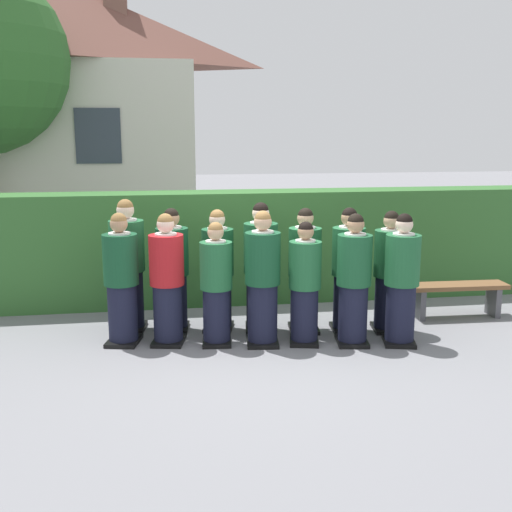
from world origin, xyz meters
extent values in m
plane|color=slate|center=(0.00, 0.00, 0.00)|extent=(60.00, 60.00, 0.00)
cylinder|color=black|center=(-1.66, 0.27, 0.38)|extent=(0.36, 0.36, 0.75)
cube|color=black|center=(-1.66, 0.27, 0.03)|extent=(0.47, 0.54, 0.05)
cylinder|color=#144728|center=(-1.66, 0.27, 1.06)|extent=(0.42, 0.42, 0.62)
cylinder|color=white|center=(-1.66, 0.27, 1.38)|extent=(0.26, 0.26, 0.03)
cube|color=gold|center=(-1.62, 0.47, 1.18)|extent=(0.04, 0.02, 0.27)
sphere|color=tan|center=(-1.66, 0.27, 1.50)|extent=(0.21, 0.21, 0.21)
sphere|color=olive|center=(-1.66, 0.27, 1.53)|extent=(0.20, 0.20, 0.20)
cylinder|color=black|center=(-1.11, 0.19, 0.37)|extent=(0.36, 0.36, 0.75)
cube|color=black|center=(-1.11, 0.19, 0.03)|extent=(0.46, 0.53, 0.05)
cylinder|color=#AD191E|center=(-1.11, 0.19, 1.05)|extent=(0.42, 0.42, 0.62)
cylinder|color=white|center=(-1.11, 0.19, 1.37)|extent=(0.26, 0.26, 0.03)
cube|color=#236038|center=(-1.07, 0.38, 1.18)|extent=(0.04, 0.02, 0.27)
sphere|color=beige|center=(-1.11, 0.19, 1.49)|extent=(0.21, 0.21, 0.21)
sphere|color=olive|center=(-1.11, 0.19, 1.52)|extent=(0.19, 0.19, 0.19)
cube|color=white|center=(-1.06, 0.45, 0.96)|extent=(0.15, 0.04, 0.20)
cylinder|color=black|center=(-0.52, 0.07, 0.35)|extent=(0.33, 0.33, 0.70)
cube|color=black|center=(-0.52, 0.07, 0.03)|extent=(0.39, 0.47, 0.05)
cylinder|color=#1E5B33|center=(-0.52, 0.07, 0.99)|extent=(0.40, 0.40, 0.58)
cylinder|color=white|center=(-0.52, 0.07, 1.28)|extent=(0.25, 0.25, 0.03)
cube|color=navy|center=(-0.50, 0.26, 1.10)|extent=(0.04, 0.02, 0.25)
sphere|color=tan|center=(-0.52, 0.07, 1.40)|extent=(0.20, 0.20, 0.20)
sphere|color=olive|center=(-0.52, 0.07, 1.43)|extent=(0.18, 0.18, 0.18)
cube|color=white|center=(-0.50, 0.33, 0.90)|extent=(0.15, 0.02, 0.20)
cylinder|color=black|center=(0.04, -0.02, 0.38)|extent=(0.37, 0.37, 0.76)
cube|color=black|center=(0.04, -0.02, 0.03)|extent=(0.43, 0.51, 0.05)
cylinder|color=#144728|center=(0.04, -0.02, 1.08)|extent=(0.43, 0.43, 0.63)
cylinder|color=white|center=(0.04, -0.02, 1.40)|extent=(0.27, 0.27, 0.03)
cube|color=navy|center=(0.06, 0.18, 1.20)|extent=(0.04, 0.02, 0.28)
sphere|color=tan|center=(0.04, -0.02, 1.52)|extent=(0.22, 0.22, 0.22)
sphere|color=olive|center=(0.04, -0.02, 1.56)|extent=(0.20, 0.20, 0.20)
cylinder|color=black|center=(0.55, -0.07, 0.35)|extent=(0.33, 0.33, 0.70)
cube|color=black|center=(0.55, -0.07, 0.03)|extent=(0.44, 0.50, 0.05)
cylinder|color=#1E5B33|center=(0.55, -0.07, 0.99)|extent=(0.40, 0.40, 0.58)
cylinder|color=white|center=(0.55, -0.07, 1.28)|extent=(0.25, 0.25, 0.03)
cube|color=#236038|center=(0.59, 0.11, 1.10)|extent=(0.04, 0.02, 0.25)
sphere|color=tan|center=(0.55, -0.07, 1.40)|extent=(0.20, 0.20, 0.20)
sphere|color=black|center=(0.55, -0.07, 1.43)|extent=(0.18, 0.18, 0.18)
cylinder|color=black|center=(1.14, -0.18, 0.37)|extent=(0.36, 0.36, 0.75)
cube|color=black|center=(1.14, -0.18, 0.03)|extent=(0.44, 0.52, 0.05)
cylinder|color=#19512D|center=(1.14, -0.18, 1.06)|extent=(0.42, 0.42, 0.62)
cylinder|color=white|center=(1.14, -0.18, 1.37)|extent=(0.26, 0.26, 0.03)
cube|color=#236038|center=(1.17, 0.01, 1.18)|extent=(0.04, 0.02, 0.27)
sphere|color=tan|center=(1.14, -0.18, 1.49)|extent=(0.21, 0.21, 0.21)
sphere|color=black|center=(1.14, -0.18, 1.53)|extent=(0.19, 0.19, 0.19)
cube|color=white|center=(1.18, 0.08, 0.96)|extent=(0.15, 0.03, 0.20)
cylinder|color=black|center=(1.71, -0.27, 0.37)|extent=(0.36, 0.36, 0.75)
cube|color=black|center=(1.71, -0.27, 0.03)|extent=(0.48, 0.54, 0.05)
cylinder|color=#1E5B33|center=(1.71, -0.27, 1.06)|extent=(0.42, 0.42, 0.62)
cylinder|color=white|center=(1.71, -0.27, 1.37)|extent=(0.26, 0.26, 0.03)
cube|color=#236038|center=(1.76, -0.08, 1.18)|extent=(0.04, 0.02, 0.27)
sphere|color=beige|center=(1.71, -0.27, 1.49)|extent=(0.21, 0.21, 0.21)
sphere|color=black|center=(1.71, -0.27, 1.53)|extent=(0.19, 0.19, 0.19)
cylinder|color=black|center=(-1.61, 0.81, 0.40)|extent=(0.38, 0.38, 0.80)
cube|color=black|center=(-1.61, 0.81, 0.03)|extent=(0.46, 0.54, 0.05)
cylinder|color=#1E5B33|center=(-1.61, 0.81, 1.13)|extent=(0.45, 0.45, 0.66)
cylinder|color=white|center=(-1.61, 0.81, 1.46)|extent=(0.28, 0.28, 0.03)
cube|color=#236038|center=(-1.58, 1.02, 1.26)|extent=(0.04, 0.02, 0.29)
sphere|color=beige|center=(-1.61, 0.81, 1.59)|extent=(0.23, 0.23, 0.23)
sphere|color=olive|center=(-1.61, 0.81, 1.63)|extent=(0.21, 0.21, 0.21)
cube|color=white|center=(-1.57, 1.09, 1.03)|extent=(0.15, 0.03, 0.20)
cylinder|color=black|center=(-1.03, 0.71, 0.37)|extent=(0.36, 0.36, 0.75)
cube|color=black|center=(-1.03, 0.71, 0.03)|extent=(0.43, 0.51, 0.05)
cylinder|color=#144728|center=(-1.03, 0.71, 1.05)|extent=(0.42, 0.42, 0.62)
cylinder|color=white|center=(-1.03, 0.71, 1.37)|extent=(0.26, 0.26, 0.03)
cube|color=#236038|center=(-1.01, 0.91, 1.18)|extent=(0.04, 0.02, 0.27)
sphere|color=tan|center=(-1.03, 0.71, 1.49)|extent=(0.21, 0.21, 0.21)
sphere|color=black|center=(-1.03, 0.71, 1.52)|extent=(0.19, 0.19, 0.19)
cylinder|color=black|center=(-0.45, 0.64, 0.37)|extent=(0.35, 0.35, 0.74)
cube|color=black|center=(-0.45, 0.64, 0.03)|extent=(0.46, 0.53, 0.05)
cylinder|color=#19512D|center=(-0.45, 0.64, 1.04)|extent=(0.42, 0.42, 0.61)
cylinder|color=white|center=(-0.45, 0.64, 1.35)|extent=(0.26, 0.26, 0.03)
cube|color=gold|center=(-0.40, 0.84, 1.16)|extent=(0.04, 0.02, 0.27)
sphere|color=beige|center=(-0.45, 0.64, 1.47)|extent=(0.21, 0.21, 0.21)
sphere|color=olive|center=(-0.45, 0.64, 1.50)|extent=(0.19, 0.19, 0.19)
cylinder|color=black|center=(0.10, 0.51, 0.39)|extent=(0.37, 0.37, 0.78)
cube|color=black|center=(0.10, 0.51, 0.03)|extent=(0.45, 0.53, 0.05)
cylinder|color=#19512D|center=(0.10, 0.51, 1.10)|extent=(0.44, 0.44, 0.65)
cylinder|color=white|center=(0.10, 0.51, 1.43)|extent=(0.27, 0.27, 0.03)
cube|color=gold|center=(0.13, 0.72, 1.23)|extent=(0.04, 0.02, 0.28)
sphere|color=beige|center=(0.10, 0.51, 1.56)|extent=(0.22, 0.22, 0.22)
sphere|color=black|center=(0.10, 0.51, 1.60)|extent=(0.20, 0.20, 0.20)
cylinder|color=black|center=(0.66, 0.41, 0.37)|extent=(0.36, 0.36, 0.75)
cube|color=black|center=(0.66, 0.41, 0.03)|extent=(0.42, 0.50, 0.05)
cylinder|color=#1E5B33|center=(0.66, 0.41, 1.06)|extent=(0.42, 0.42, 0.62)
cylinder|color=white|center=(0.66, 0.41, 1.37)|extent=(0.26, 0.26, 0.03)
cube|color=gold|center=(0.68, 0.61, 1.18)|extent=(0.04, 0.02, 0.27)
sphere|color=tan|center=(0.66, 0.41, 1.49)|extent=(0.21, 0.21, 0.21)
sphere|color=black|center=(0.66, 0.41, 1.53)|extent=(0.19, 0.19, 0.19)
cube|color=white|center=(0.69, 0.68, 0.96)|extent=(0.15, 0.02, 0.20)
cylinder|color=black|center=(1.22, 0.32, 0.38)|extent=(0.36, 0.36, 0.75)
cube|color=black|center=(1.22, 0.32, 0.03)|extent=(0.42, 0.50, 0.05)
cylinder|color=#1E5B33|center=(1.22, 0.32, 1.06)|extent=(0.42, 0.42, 0.62)
cylinder|color=white|center=(1.22, 0.32, 1.38)|extent=(0.26, 0.26, 0.03)
cube|color=navy|center=(1.23, 0.52, 1.19)|extent=(0.04, 0.02, 0.27)
sphere|color=tan|center=(1.22, 0.32, 1.50)|extent=(0.21, 0.21, 0.21)
sphere|color=black|center=(1.22, 0.32, 1.53)|extent=(0.20, 0.20, 0.20)
cylinder|color=black|center=(1.75, 0.24, 0.37)|extent=(0.35, 0.35, 0.73)
cube|color=black|center=(1.75, 0.24, 0.03)|extent=(0.43, 0.50, 0.05)
cylinder|color=#1E5B33|center=(1.75, 0.24, 1.03)|extent=(0.41, 0.41, 0.60)
cylinder|color=white|center=(1.75, 0.24, 1.34)|extent=(0.26, 0.26, 0.03)
cube|color=gold|center=(1.78, 0.44, 1.15)|extent=(0.04, 0.02, 0.27)
sphere|color=tan|center=(1.75, 0.24, 1.46)|extent=(0.21, 0.21, 0.21)
sphere|color=black|center=(1.75, 0.24, 1.50)|extent=(0.19, 0.19, 0.19)
cube|color=#33662D|center=(0.00, 2.03, 0.85)|extent=(10.89, 0.70, 1.69)
cube|color=beige|center=(-3.92, 7.64, 2.00)|extent=(7.06, 3.63, 4.00)
pyramid|color=brown|center=(-3.92, 7.64, 5.06)|extent=(7.49, 3.85, 2.12)
cube|color=brown|center=(-1.98, 7.64, 5.17)|extent=(0.50, 0.50, 1.91)
cube|color=#2D3842|center=(-2.34, 5.81, 2.48)|extent=(0.90, 0.04, 1.10)
cube|color=brown|center=(2.93, 0.66, 0.45)|extent=(1.41, 0.41, 0.06)
cube|color=#4C4C51|center=(2.38, 0.68, 0.21)|extent=(0.09, 0.32, 0.42)
cube|color=#4C4C51|center=(3.48, 0.64, 0.21)|extent=(0.09, 0.32, 0.42)
camera|label=1|loc=(-1.20, -7.30, 2.60)|focal=43.86mm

